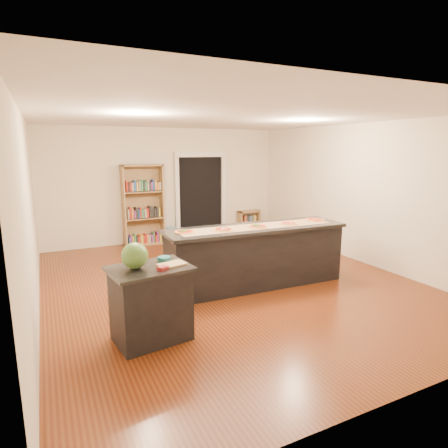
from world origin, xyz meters
name	(u,v)px	position (x,y,z in m)	size (l,w,h in m)	color
room	(229,203)	(0.00, 0.00, 1.40)	(6.00, 7.00, 2.80)	beige
doorway	(201,191)	(0.90, 3.46, 1.20)	(1.40, 0.09, 2.21)	black
kitchen_island	(256,256)	(0.35, -0.31, 0.51)	(3.09, 0.84, 1.02)	black
side_counter	(151,303)	(-1.75, -1.39, 0.46)	(0.93, 0.68, 0.92)	black
bookshelf	(143,205)	(-0.67, 3.28, 0.97)	(0.97, 0.34, 1.93)	#A17E4E
low_shelf	(249,222)	(2.27, 3.32, 0.31)	(0.62, 0.26, 0.62)	#A17E4E
waste_bin	(171,235)	(-0.06, 3.10, 0.20)	(0.27, 0.27, 0.39)	#4F87B1
kraft_paper	(257,227)	(0.35, -0.33, 1.02)	(2.68, 0.48, 0.00)	olive
watermelon	(135,256)	(-1.91, -1.36, 1.07)	(0.31, 0.31, 0.31)	#144214
cutting_board	(172,264)	(-1.49, -1.43, 0.93)	(0.32, 0.21, 0.02)	tan
package_red	(163,268)	(-1.64, -1.56, 0.94)	(0.12, 0.09, 0.04)	maroon
package_teal	(164,259)	(-1.53, -1.24, 0.95)	(0.16, 0.16, 0.06)	#195966
pizza_a	(185,232)	(-0.88, -0.23, 1.03)	(0.31, 0.31, 0.02)	tan
pizza_b	(223,229)	(-0.27, -0.33, 1.03)	(0.32, 0.32, 0.02)	tan
pizza_c	(258,226)	(0.35, -0.37, 1.03)	(0.32, 0.32, 0.02)	tan
pizza_d	(289,223)	(0.96, -0.37, 1.03)	(0.31, 0.31, 0.02)	tan
pizza_e	(315,220)	(1.58, -0.32, 1.03)	(0.34, 0.34, 0.02)	tan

